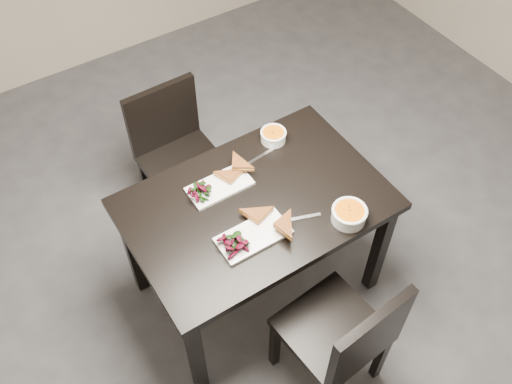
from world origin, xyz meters
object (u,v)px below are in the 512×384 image
at_px(plate_near, 253,236).
at_px(table, 256,214).
at_px(chair_far, 175,149).
at_px(soup_bowl_far, 273,135).
at_px(chair_near, 345,337).
at_px(plate_far, 220,186).
at_px(soup_bowl_near, 349,214).

bearing_deg(plate_near, table, 54.02).
bearing_deg(chair_far, soup_bowl_far, -53.46).
distance_m(plate_near, soup_bowl_far, 0.60).
distance_m(chair_near, plate_near, 0.60).
height_order(plate_far, soup_bowl_far, soup_bowl_far).
height_order(table, soup_bowl_near, soup_bowl_near).
height_order(soup_bowl_near, soup_bowl_far, soup_bowl_near).
height_order(table, plate_near, plate_near).
xyz_separation_m(chair_near, soup_bowl_near, (0.26, 0.36, 0.31)).
xyz_separation_m(plate_near, soup_bowl_far, (0.40, 0.45, 0.03)).
relative_size(table, chair_near, 1.41).
bearing_deg(soup_bowl_far, plate_far, -162.36).
distance_m(table, soup_bowl_near, 0.45).
bearing_deg(chair_near, plate_near, 101.71).
distance_m(soup_bowl_near, plate_far, 0.62).
height_order(chair_near, chair_far, same).
bearing_deg(plate_far, chair_near, -80.87).
xyz_separation_m(chair_far, plate_near, (-0.05, -0.90, 0.27)).
xyz_separation_m(table, chair_near, (0.04, -0.67, -0.17)).
relative_size(soup_bowl_near, soup_bowl_far, 1.22).
distance_m(chair_near, soup_bowl_near, 0.54).
bearing_deg(chair_far, table, -86.33).
bearing_deg(plate_far, plate_near, -93.26).
xyz_separation_m(chair_far, soup_bowl_near, (0.36, -1.05, 0.31)).
bearing_deg(soup_bowl_far, table, -135.00).
bearing_deg(soup_bowl_far, chair_near, -104.73).
relative_size(chair_far, soup_bowl_far, 6.43).
bearing_deg(plate_far, soup_bowl_far, 17.64).
bearing_deg(plate_far, soup_bowl_near, -50.42).
relative_size(chair_far, plate_far, 2.80).
distance_m(plate_near, plate_far, 0.33).
bearing_deg(chair_near, chair_far, 89.10).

